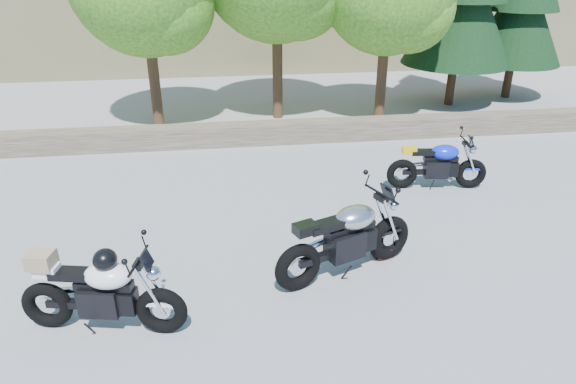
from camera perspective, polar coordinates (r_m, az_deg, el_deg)
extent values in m
plane|color=gray|center=(7.91, -0.47, -8.09)|extent=(90.00, 90.00, 0.00)
cube|color=#4B3E32|center=(12.76, -3.63, 6.52)|extent=(22.00, 0.55, 0.50)
cylinder|color=#382314|center=(14.14, -14.74, 12.94)|extent=(0.28, 0.28, 3.02)
sphere|color=#1E6516|center=(13.55, -13.45, 19.53)|extent=(2.38, 2.38, 2.38)
cylinder|color=#382314|center=(14.49, -1.19, 14.71)|extent=(0.28, 0.28, 3.36)
cylinder|color=#382314|center=(14.54, 10.45, 13.45)|extent=(0.28, 0.28, 2.91)
sphere|color=#1E6516|center=(14.20, 13.38, 19.31)|extent=(2.29, 2.29, 2.29)
cylinder|color=#382314|center=(16.66, 17.85, 12.84)|extent=(0.26, 0.26, 2.16)
cone|color=black|center=(16.40, 18.73, 18.96)|extent=(3.17, 3.17, 3.24)
cylinder|color=#382314|center=(18.22, 23.46, 12.60)|extent=(0.26, 0.26, 1.92)
cone|color=black|center=(17.99, 24.37, 17.53)|extent=(2.82, 2.82, 2.88)
torus|color=black|center=(8.04, 11.14, -5.03)|extent=(0.74, 0.44, 0.72)
torus|color=black|center=(7.21, 1.11, -8.35)|extent=(0.74, 0.44, 0.72)
cylinder|color=silver|center=(8.04, 11.14, -5.03)|extent=(0.25, 0.13, 0.25)
cylinder|color=silver|center=(7.21, 1.11, -8.35)|extent=(0.25, 0.13, 0.25)
cube|color=black|center=(7.51, 6.33, -5.80)|extent=(0.63, 0.51, 0.40)
cube|color=black|center=(7.43, 6.91, -4.00)|extent=(0.80, 0.46, 0.11)
ellipsoid|color=#ABABB0|center=(7.39, 7.47, -2.79)|extent=(0.76, 0.65, 0.34)
cube|color=black|center=(7.14, 4.27, -3.73)|extent=(0.61, 0.44, 0.10)
cube|color=black|center=(6.95, 1.95, -4.08)|extent=(0.38, 0.33, 0.15)
cylinder|color=black|center=(7.53, 10.33, -0.23)|extent=(0.31, 0.70, 0.04)
sphere|color=silver|center=(7.73, 11.26, -1.23)|extent=(0.20, 0.20, 0.20)
torus|color=black|center=(6.68, -13.85, -12.67)|extent=(0.67, 0.29, 0.65)
torus|color=black|center=(7.25, -25.17, -11.29)|extent=(0.67, 0.29, 0.65)
cylinder|color=silver|center=(6.68, -13.85, -12.67)|extent=(0.23, 0.09, 0.22)
cylinder|color=silver|center=(7.25, -25.17, -11.29)|extent=(0.23, 0.09, 0.22)
cube|color=black|center=(6.87, -20.06, -11.17)|extent=(0.54, 0.40, 0.37)
cube|color=black|center=(6.72, -19.78, -9.70)|extent=(0.73, 0.31, 0.10)
ellipsoid|color=white|center=(6.61, -19.39, -8.74)|extent=(0.65, 0.51, 0.31)
cube|color=black|center=(6.80, -22.90, -8.38)|extent=(0.54, 0.32, 0.09)
cube|color=white|center=(6.91, -25.23, -7.85)|extent=(0.32, 0.26, 0.13)
cylinder|color=black|center=(6.34, -16.29, -7.31)|extent=(0.17, 0.66, 0.03)
sphere|color=silver|center=(6.38, -14.71, -8.73)|extent=(0.18, 0.18, 0.18)
ellipsoid|color=black|center=(6.49, -19.67, -7.10)|extent=(0.34, 0.35, 0.27)
cube|color=#907653|center=(6.86, -25.75, -6.81)|extent=(0.35, 0.32, 0.20)
torus|color=black|center=(10.88, 19.63, 1.94)|extent=(0.63, 0.23, 0.61)
torus|color=black|center=(10.49, 12.53, 1.99)|extent=(0.63, 0.23, 0.61)
cylinder|color=silver|center=(10.88, 19.63, 1.94)|extent=(0.21, 0.06, 0.21)
cylinder|color=silver|center=(10.49, 12.53, 1.99)|extent=(0.21, 0.06, 0.21)
cube|color=black|center=(10.61, 16.12, 2.54)|extent=(0.49, 0.34, 0.34)
cube|color=black|center=(10.56, 16.61, 3.58)|extent=(0.68, 0.24, 0.10)
ellipsoid|color=#0E25D5|center=(10.53, 17.05, 4.25)|extent=(0.59, 0.44, 0.29)
cube|color=black|center=(10.41, 14.83, 4.30)|extent=(0.50, 0.27, 0.09)
cube|color=yellow|center=(10.33, 13.31, 4.52)|extent=(0.29, 0.22, 0.12)
cylinder|color=black|center=(10.58, 19.18, 5.32)|extent=(0.11, 0.63, 0.03)
sphere|color=silver|center=(10.68, 19.84, 4.48)|extent=(0.17, 0.17, 0.17)
cube|color=black|center=(8.17, 10.44, -5.79)|extent=(0.31, 0.24, 0.38)
cube|color=#A11A0D|center=(8.14, 10.74, -6.84)|extent=(0.22, 0.07, 0.16)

